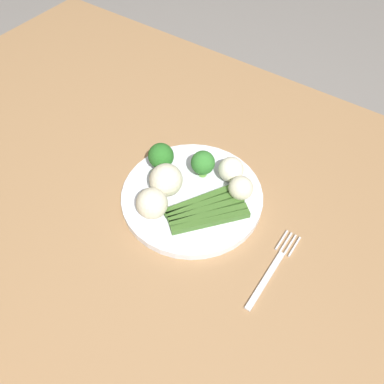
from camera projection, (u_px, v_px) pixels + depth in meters
name	position (u px, v px, depth m)	size (l,w,h in m)	color
ground_plane	(167.00, 336.00, 1.34)	(6.00, 6.00, 0.02)	gray
dining_table	(152.00, 222.00, 0.84)	(1.37, 0.95, 0.73)	#9E754C
plate	(192.00, 196.00, 0.76)	(0.26, 0.26, 0.01)	white
asparagus_bundle	(206.00, 211.00, 0.72)	(0.13, 0.15, 0.01)	#3D6626
broccoli_outer_edge	(161.00, 156.00, 0.76)	(0.05, 0.05, 0.06)	#568E33
broccoli_near_center	(203.00, 163.00, 0.75)	(0.05, 0.05, 0.06)	#609E3D
cauliflower_edge	(166.00, 180.00, 0.73)	(0.06, 0.06, 0.06)	beige
cauliflower_front_left	(231.00, 169.00, 0.76)	(0.05, 0.05, 0.05)	silver
cauliflower_front	(152.00, 203.00, 0.70)	(0.06, 0.06, 0.06)	beige
cauliflower_near_fork	(241.00, 188.00, 0.73)	(0.04, 0.04, 0.04)	beige
fork	(273.00, 268.00, 0.67)	(0.03, 0.17, 0.00)	silver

